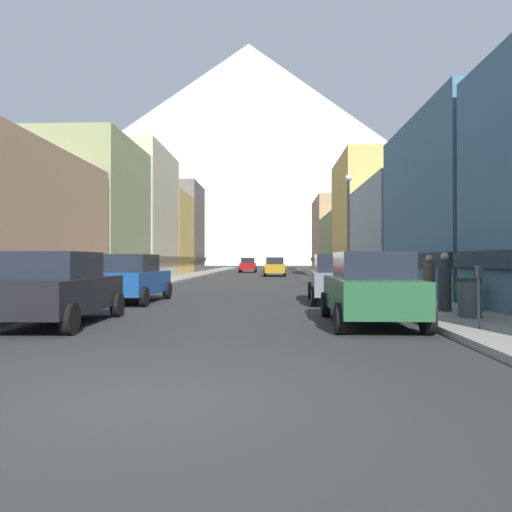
# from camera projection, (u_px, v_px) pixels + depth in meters

# --- Properties ---
(ground_plane) EXTENTS (400.00, 400.00, 0.00)m
(ground_plane) POSITION_uv_depth(u_px,v_px,m) (147.00, 401.00, 5.59)
(ground_plane) COLOR #2F2F2F
(sidewalk_left) EXTENTS (2.50, 100.00, 0.15)m
(sidewalk_left) POSITION_uv_depth(u_px,v_px,m) (180.00, 278.00, 40.79)
(sidewalk_left) COLOR gray
(sidewalk_left) RESTS_ON ground
(sidewalk_right) EXTENTS (2.50, 100.00, 0.15)m
(sidewalk_right) POSITION_uv_depth(u_px,v_px,m) (332.00, 278.00, 40.36)
(sidewalk_right) COLOR gray
(sidewalk_right) RESTS_ON ground
(storefront_left_2) EXTENTS (9.19, 8.92, 9.16)m
(storefront_left_2) POSITION_uv_depth(u_px,v_px,m) (65.00, 216.00, 31.82)
(storefront_left_2) COLOR #8C9966
(storefront_left_2) RESTS_ON ground
(storefront_left_3) EXTENTS (9.11, 10.16, 10.84)m
(storefront_left_3) POSITION_uv_depth(u_px,v_px,m) (116.00, 216.00, 41.94)
(storefront_left_3) COLOR beige
(storefront_left_3) RESTS_ON ground
(storefront_left_4) EXTENTS (8.77, 8.88, 8.51)m
(storefront_left_4) POSITION_uv_depth(u_px,v_px,m) (147.00, 235.00, 51.65)
(storefront_left_4) COLOR #D8B259
(storefront_left_4) RESTS_ON ground
(storefront_left_5) EXTENTS (9.19, 8.66, 10.78)m
(storefront_left_5) POSITION_uv_depth(u_px,v_px,m) (164.00, 230.00, 60.57)
(storefront_left_5) COLOR #66605B
(storefront_left_5) RESTS_ON ground
(storefront_right_2) EXTENTS (8.17, 11.93, 6.72)m
(storefront_right_2) POSITION_uv_depth(u_px,v_px,m) (421.00, 235.00, 33.48)
(storefront_right_2) COLOR #99A5B2
(storefront_right_2) RESTS_ON ground
(storefront_right_3) EXTENTS (8.38, 11.21, 10.92)m
(storefront_right_3) POSITION_uv_depth(u_px,v_px,m) (383.00, 219.00, 45.47)
(storefront_right_3) COLOR #D8B259
(storefront_right_3) RESTS_ON ground
(storefront_right_4) EXTENTS (6.66, 13.11, 6.74)m
(storefront_right_4) POSITION_uv_depth(u_px,v_px,m) (352.00, 245.00, 57.97)
(storefront_right_4) COLOR #8C9966
(storefront_right_4) RESTS_ON ground
(storefront_right_5) EXTENTS (10.00, 12.73, 10.31)m
(storefront_right_5) POSITION_uv_depth(u_px,v_px,m) (349.00, 236.00, 70.89)
(storefront_right_5) COLOR tan
(storefront_right_5) RESTS_ON ground
(car_left_0) EXTENTS (2.11, 4.42, 1.78)m
(car_left_0) POSITION_uv_depth(u_px,v_px,m) (58.00, 288.00, 12.04)
(car_left_0) COLOR black
(car_left_0) RESTS_ON ground
(car_left_1) EXTENTS (2.18, 4.45, 1.78)m
(car_left_1) POSITION_uv_depth(u_px,v_px,m) (132.00, 278.00, 18.30)
(car_left_1) COLOR #19478C
(car_left_1) RESTS_ON ground
(car_right_0) EXTENTS (2.11, 4.42, 1.78)m
(car_right_0) POSITION_uv_depth(u_px,v_px,m) (370.00, 288.00, 12.09)
(car_right_0) COLOR #265933
(car_right_0) RESTS_ON ground
(car_right_1) EXTENTS (2.24, 4.48, 1.78)m
(car_right_1) POSITION_uv_depth(u_px,v_px,m) (337.00, 278.00, 18.19)
(car_right_1) COLOR slate
(car_right_1) RESTS_ON ground
(car_driving_0) EXTENTS (2.06, 4.40, 1.78)m
(car_driving_0) POSITION_uv_depth(u_px,v_px,m) (248.00, 265.00, 60.06)
(car_driving_0) COLOR #9E1111
(car_driving_0) RESTS_ON ground
(car_driving_1) EXTENTS (2.06, 4.40, 1.78)m
(car_driving_1) POSITION_uv_depth(u_px,v_px,m) (275.00, 267.00, 46.62)
(car_driving_1) COLOR #B28419
(car_driving_1) RESTS_ON ground
(parking_meter_near) EXTENTS (0.14, 0.10, 1.33)m
(parking_meter_near) POSITION_uv_depth(u_px,v_px,m) (479.00, 287.00, 10.38)
(parking_meter_near) COLOR #595960
(parking_meter_near) RESTS_ON sidewalk_right
(trash_bin_right) EXTENTS (0.59, 0.59, 0.98)m
(trash_bin_right) POSITION_uv_depth(u_px,v_px,m) (470.00, 298.00, 12.36)
(trash_bin_right) COLOR #4C5156
(trash_bin_right) RESTS_ON sidewalk_right
(potted_plant_1) EXTENTS (0.45, 0.45, 0.73)m
(potted_plant_1) POSITION_uv_depth(u_px,v_px,m) (87.00, 283.00, 22.44)
(potted_plant_1) COLOR brown
(potted_plant_1) RESTS_ON sidewalk_left
(potted_plant_2) EXTENTS (0.71, 0.71, 1.00)m
(potted_plant_2) POSITION_uv_depth(u_px,v_px,m) (469.00, 291.00, 14.08)
(potted_plant_2) COLOR gray
(potted_plant_2) RESTS_ON sidewalk_right
(pedestrian_0) EXTENTS (0.36, 0.36, 1.59)m
(pedestrian_0) POSITION_uv_depth(u_px,v_px,m) (429.00, 283.00, 15.27)
(pedestrian_0) COLOR brown
(pedestrian_0) RESTS_ON sidewalk_right
(pedestrian_1) EXTENTS (0.36, 0.36, 1.64)m
(pedestrian_1) POSITION_uv_depth(u_px,v_px,m) (445.00, 284.00, 13.88)
(pedestrian_1) COLOR #333338
(pedestrian_1) RESTS_ON sidewalk_right
(pedestrian_2) EXTENTS (0.36, 0.36, 1.66)m
(pedestrian_2) POSITION_uv_depth(u_px,v_px,m) (131.00, 272.00, 26.72)
(pedestrian_2) COLOR maroon
(pedestrian_2) RESTS_ON sidewalk_left
(streetlamp_right) EXTENTS (0.36, 0.36, 5.86)m
(streetlamp_right) POSITION_uv_depth(u_px,v_px,m) (349.00, 213.00, 25.66)
(streetlamp_right) COLOR black
(streetlamp_right) RESTS_ON sidewalk_right
(mountain_backdrop) EXTENTS (287.78, 287.78, 117.89)m
(mountain_backdrop) POSITION_uv_depth(u_px,v_px,m) (249.00, 153.00, 266.22)
(mountain_backdrop) COLOR silver
(mountain_backdrop) RESTS_ON ground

